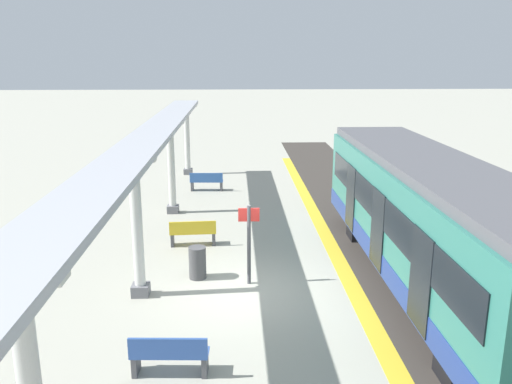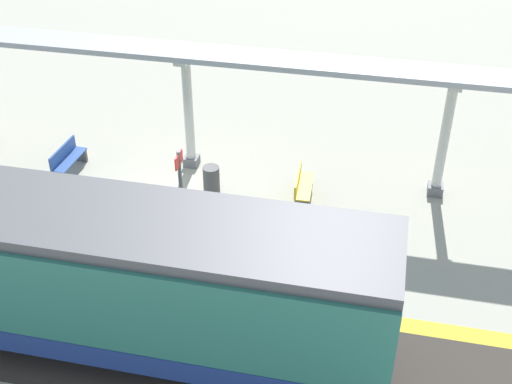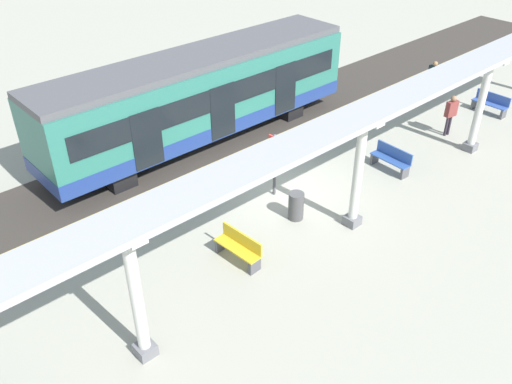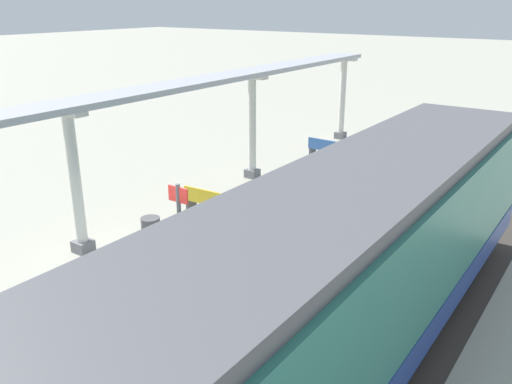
{
  "view_description": "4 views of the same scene",
  "coord_description": "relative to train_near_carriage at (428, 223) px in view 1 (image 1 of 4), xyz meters",
  "views": [
    {
      "loc": [
        0.22,
        12.59,
        5.96
      ],
      "look_at": [
        -0.39,
        -2.15,
        2.14
      ],
      "focal_mm": 36.64,
      "sensor_mm": 36.0,
      "label": 1
    },
    {
      "loc": [
        -14.34,
        -5.69,
        11.14
      ],
      "look_at": [
        0.14,
        -2.51,
        1.04
      ],
      "focal_mm": 47.45,
      "sensor_mm": 36.0,
      "label": 2
    },
    {
      "loc": [
        10.47,
        -10.94,
        9.93
      ],
      "look_at": [
        0.98,
        -2.33,
        1.44
      ],
      "focal_mm": 37.65,
      "sensor_mm": 36.0,
      "label": 3
    },
    {
      "loc": [
        -7.93,
        7.57,
        6.01
      ],
      "look_at": [
        -0.82,
        -2.54,
        1.55
      ],
      "focal_mm": 37.38,
      "sensor_mm": 36.0,
      "label": 4
    }
  ],
  "objects": [
    {
      "name": "bench_extra_slot",
      "position": [
        6.32,
        -3.56,
        -1.39
      ],
      "size": [
        1.52,
        0.53,
        0.86
      ],
      "color": "gold",
      "rests_on": "ground"
    },
    {
      "name": "train_near_carriage",
      "position": [
        0.0,
        0.0,
        0.0
      ],
      "size": [
        2.65,
        12.72,
        3.48
      ],
      "color": "#2A6F62",
      "rests_on": "ground"
    },
    {
      "name": "canopy_pillar_second",
      "position": [
        7.4,
        -7.32,
        0.01
      ],
      "size": [
        1.1,
        0.44,
        3.64
      ],
      "color": "slate",
      "rests_on": "ground"
    },
    {
      "name": "bench_mid_platform",
      "position": [
        6.25,
        -10.76,
        -1.39
      ],
      "size": [
        1.52,
        0.5,
        0.86
      ],
      "color": "#2F589C",
      "rests_on": "ground"
    },
    {
      "name": "ground_plane",
      "position": [
        4.72,
        -0.03,
        -1.83
      ],
      "size": [
        176.0,
        176.0,
        0.0
      ],
      "primitive_type": "plane",
      "color": "#A2A192"
    },
    {
      "name": "canopy_pillar_nearest",
      "position": [
        7.4,
        -14.33,
        0.01
      ],
      "size": [
        1.1,
        0.44,
        3.64
      ],
      "color": "slate",
      "rests_on": "ground"
    },
    {
      "name": "canopy_beam",
      "position": [
        7.4,
        -0.07,
        1.89
      ],
      "size": [
        1.2,
        29.33,
        0.16
      ],
      "primitive_type": "cube",
      "color": "#A8AAB2",
      "rests_on": "canopy_pillar_nearest"
    },
    {
      "name": "tactile_edge_strip",
      "position": [
        1.83,
        -0.03,
        -1.83
      ],
      "size": [
        0.47,
        37.06,
        0.01
      ],
      "primitive_type": "cube",
      "color": "gold",
      "rests_on": "ground"
    },
    {
      "name": "bench_far_end",
      "position": [
        6.23,
        3.62,
        -1.39
      ],
      "size": [
        1.52,
        0.51,
        0.86
      ],
      "color": "#2E519A",
      "rests_on": "ground"
    },
    {
      "name": "canopy_pillar_third",
      "position": [
        7.4,
        0.06,
        0.01
      ],
      "size": [
        1.1,
        0.44,
        3.64
      ],
      "color": "slate",
      "rests_on": "ground"
    },
    {
      "name": "trackbed",
      "position": [
        -0.01,
        -0.03,
        -1.83
      ],
      "size": [
        3.2,
        49.06,
        0.01
      ],
      "primitive_type": "cube",
      "color": "#38332D",
      "rests_on": "ground"
    },
    {
      "name": "platform_info_sign",
      "position": [
        4.59,
        -0.55,
        -0.5
      ],
      "size": [
        0.56,
        0.1,
        2.2
      ],
      "color": "#4C4C51",
      "rests_on": "ground"
    },
    {
      "name": "trash_bin",
      "position": [
        6.0,
        -0.98,
        -1.38
      ],
      "size": [
        0.48,
        0.48,
        0.9
      ],
      "primitive_type": "cylinder",
      "color": "#484749",
      "rests_on": "ground"
    }
  ]
}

